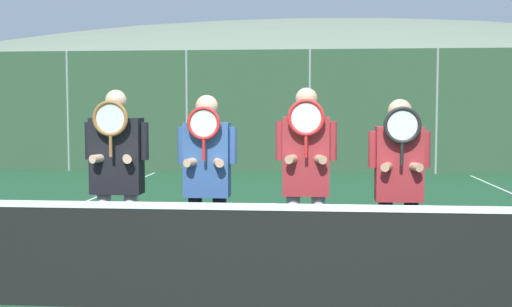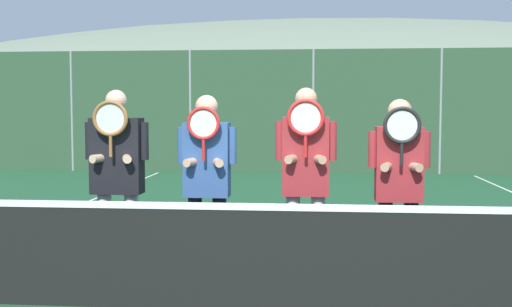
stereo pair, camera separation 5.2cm
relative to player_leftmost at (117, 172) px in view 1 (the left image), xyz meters
name	(u,v)px [view 1 (the left image)]	position (x,y,z in m)	size (l,w,h in m)	color
hill_distant	(311,124)	(1.75, 59.30, -1.10)	(101.63, 56.46, 19.76)	slate
clubhouse_building	(344,104)	(3.02, 18.76, 0.70)	(16.59, 5.50, 3.56)	tan
fence_back	(310,111)	(1.75, 10.77, 0.49)	(19.30, 0.06, 3.18)	gray
tennis_net	(304,257)	(1.75, -0.60, -0.63)	(10.72, 0.09, 1.01)	gray
court_line_left_sideline	(10,233)	(-2.24, 2.40, -1.09)	(0.05, 16.00, 0.01)	white
player_leftmost	(117,172)	(0.00, 0.00, 0.00)	(0.60, 0.34, 1.86)	white
player_center_left	(207,175)	(0.84, 0.04, -0.03)	(0.55, 0.34, 1.81)	#232838
player_center_right	(306,174)	(1.76, -0.01, 0.00)	(0.55, 0.34, 1.87)	white
player_rightmost	(399,179)	(2.59, 0.04, -0.05)	(0.55, 0.34, 1.77)	#232838
car_far_left	(116,136)	(-3.96, 12.73, -0.24)	(4.62, 1.94, 1.65)	black
car_left_of_center	(282,133)	(0.94, 12.89, -0.14)	(4.05, 1.99, 1.90)	black
car_center	(447,133)	(5.68, 12.93, -0.15)	(4.31, 1.90, 1.87)	silver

